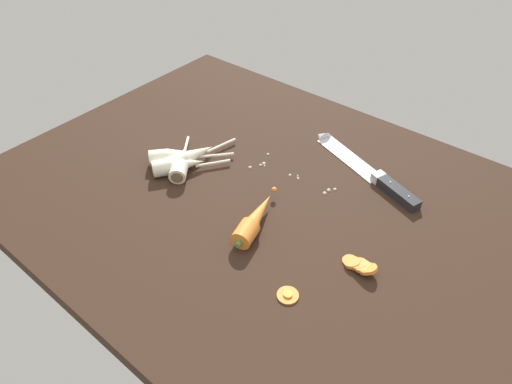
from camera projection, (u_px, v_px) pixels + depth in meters
The scene contains 10 objects.
ground_plane at pixel (261, 199), 102.99cm from camera, with size 120.00×90.00×4.00cm, color #332116.
chefs_knife at pixel (361, 166), 108.03cm from camera, with size 33.81×14.88×4.18cm.
whole_carrot at pixel (254, 220), 92.16cm from camera, with size 7.63×18.46×4.20cm.
parsnip_front at pixel (181, 163), 106.76cm from camera, with size 12.54×15.41×4.00cm.
parsnip_mid_left at pixel (191, 156), 108.69cm from camera, with size 6.44×19.70×4.00cm.
parsnip_mid_right at pixel (179, 165), 105.94cm from camera, with size 12.83×16.53×4.00cm.
parsnip_back at pixel (177, 156), 108.68cm from camera, with size 15.32×16.63×4.00cm.
carrot_slice_stack at pixel (360, 265), 84.66cm from camera, with size 7.25×3.75×2.86cm.
carrot_slice_stray_near at pixel (288, 295), 80.33cm from camera, with size 3.96×3.96×0.70cm.
mince_crumbs at pixel (292, 175), 105.81cm from camera, with size 20.94×7.71×0.90cm.
Camera 1 is at (47.02, -60.14, 67.16)cm, focal length 31.60 mm.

